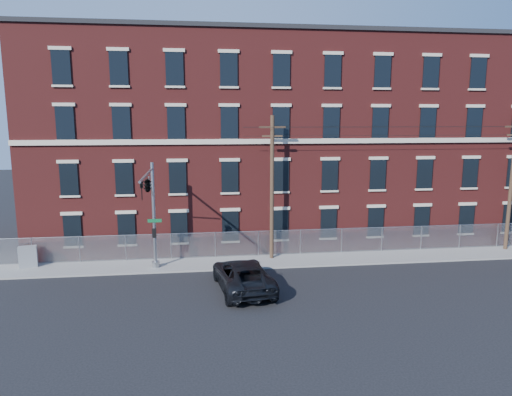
{
  "coord_description": "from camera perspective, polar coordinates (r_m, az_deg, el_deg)",
  "views": [
    {
      "loc": [
        -3.03,
        -25.45,
        9.87
      ],
      "look_at": [
        0.68,
        4.0,
        4.74
      ],
      "focal_mm": 32.17,
      "sensor_mm": 36.0,
      "label": 1
    }
  ],
  "objects": [
    {
      "name": "sidewalk",
      "position": [
        35.35,
        18.45,
        -6.83
      ],
      "size": [
        65.0,
        3.0,
        0.12
      ],
      "primitive_type": "cube",
      "color": "gray",
      "rests_on": "ground"
    },
    {
      "name": "chain_link_fence",
      "position": [
        36.22,
        17.66,
        -4.76
      ],
      "size": [
        59.06,
        0.06,
        1.85
      ],
      "color": "#A5A8AD",
      "rests_on": "ground"
    },
    {
      "name": "pickup_truck",
      "position": [
        27.14,
        -1.64,
        -9.59
      ],
      "size": [
        3.59,
        6.5,
        1.72
      ],
      "primitive_type": "imported",
      "rotation": [
        0.0,
        0.0,
        3.26
      ],
      "color": "black",
      "rests_on": "ground"
    },
    {
      "name": "traffic_signal_mast",
      "position": [
        28.15,
        -13.14,
        0.38
      ],
      "size": [
        0.9,
        6.75,
        7.0
      ],
      "color": "#9EA0A5",
      "rests_on": "ground"
    },
    {
      "name": "utility_pole_near",
      "position": [
        31.78,
        2.01,
        1.6
      ],
      "size": [
        1.8,
        0.28,
        10.0
      ],
      "color": "#473323",
      "rests_on": "ground"
    },
    {
      "name": "mill_building",
      "position": [
        42.19,
        13.81,
        7.19
      ],
      "size": [
        55.3,
        14.32,
        16.3
      ],
      "color": "maroon",
      "rests_on": "ground"
    },
    {
      "name": "utility_cabinet",
      "position": [
        34.29,
        -26.49,
        -6.55
      ],
      "size": [
        1.23,
        0.82,
        1.41
      ],
      "primitive_type": "cube",
      "rotation": [
        0.0,
        0.0,
        0.24
      ],
      "color": "gray",
      "rests_on": "sidewalk"
    },
    {
      "name": "ground",
      "position": [
        27.47,
        -0.37,
        -11.26
      ],
      "size": [
        140.0,
        140.0,
        0.0
      ],
      "primitive_type": "plane",
      "color": "black",
      "rests_on": "ground"
    },
    {
      "name": "utility_pole_mid",
      "position": [
        38.92,
        29.19,
        1.87
      ],
      "size": [
        1.8,
        0.28,
        10.0
      ],
      "color": "#473323",
      "rests_on": "ground"
    }
  ]
}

